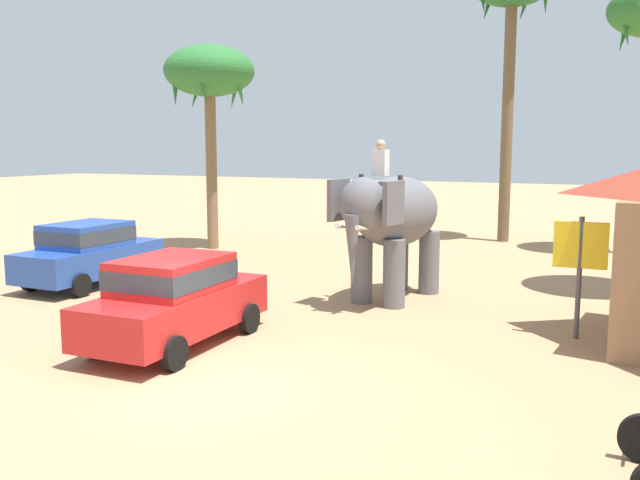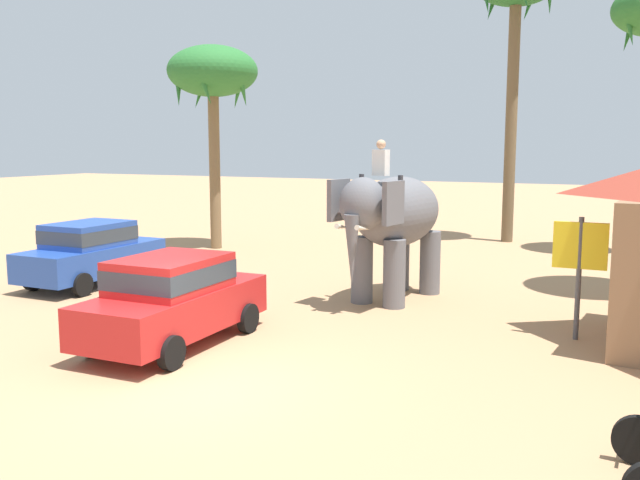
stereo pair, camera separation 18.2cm
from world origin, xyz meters
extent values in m
plane|color=tan|center=(0.00, 0.00, 0.00)|extent=(120.00, 120.00, 0.00)
cube|color=red|center=(-1.66, 1.65, 0.68)|extent=(1.76, 4.12, 0.76)
cube|color=red|center=(-1.66, 1.55, 1.38)|extent=(1.59, 2.12, 0.64)
cube|color=#2D3842|center=(-1.66, 1.55, 1.38)|extent=(1.61, 2.14, 0.35)
cylinder|color=black|center=(-2.53, 2.91, 0.30)|extent=(0.19, 0.60, 0.60)
cylinder|color=black|center=(-0.83, 2.93, 0.30)|extent=(0.19, 0.60, 0.60)
cylinder|color=black|center=(-2.49, 0.37, 0.30)|extent=(0.19, 0.60, 0.60)
cylinder|color=black|center=(-0.79, 0.39, 0.30)|extent=(0.19, 0.60, 0.60)
cube|color=#23479E|center=(-7.15, 5.31, 0.68)|extent=(1.72, 4.11, 0.76)
cube|color=#23479E|center=(-7.16, 5.21, 1.38)|extent=(1.57, 2.11, 0.64)
cube|color=#2D3842|center=(-7.16, 5.21, 1.38)|extent=(1.59, 2.13, 0.35)
cylinder|color=black|center=(-8.00, 6.59, 0.30)|extent=(0.18, 0.60, 0.60)
cylinder|color=black|center=(-6.30, 6.58, 0.30)|extent=(0.18, 0.60, 0.60)
cylinder|color=black|center=(-8.01, 4.05, 0.30)|extent=(0.18, 0.60, 0.60)
cylinder|color=black|center=(-6.31, 4.04, 0.30)|extent=(0.18, 0.60, 0.60)
ellipsoid|color=slate|center=(0.84, 7.24, 2.15)|extent=(2.11, 3.33, 1.70)
cylinder|color=slate|center=(1.12, 6.25, 0.80)|extent=(0.52, 0.52, 1.60)
cylinder|color=slate|center=(0.25, 6.40, 0.80)|extent=(0.52, 0.52, 1.60)
cylinder|color=slate|center=(1.44, 8.08, 0.80)|extent=(0.52, 0.52, 1.60)
cylinder|color=slate|center=(0.57, 8.24, 0.80)|extent=(0.52, 0.52, 1.60)
ellipsoid|color=slate|center=(0.56, 5.64, 2.45)|extent=(1.26, 1.17, 1.20)
cube|color=slate|center=(1.29, 5.62, 2.50)|extent=(0.26, 0.81, 0.96)
cube|color=slate|center=(-0.13, 5.86, 2.50)|extent=(0.26, 0.81, 0.96)
cone|color=slate|center=(0.49, 5.20, 1.45)|extent=(0.42, 0.42, 1.60)
cone|color=beige|center=(0.75, 5.20, 1.95)|extent=(0.22, 0.57, 0.21)
cone|color=beige|center=(0.24, 5.29, 1.95)|extent=(0.22, 0.57, 0.21)
cube|color=white|center=(0.70, 6.40, 3.35)|extent=(0.38, 0.29, 0.60)
sphere|color=tan|center=(0.70, 6.40, 3.77)|extent=(0.22, 0.22, 0.22)
cylinder|color=#333338|center=(1.21, 6.31, 2.80)|extent=(0.12, 0.12, 0.55)
cylinder|color=#333338|center=(0.19, 6.49, 2.80)|extent=(0.12, 0.12, 0.55)
cylinder|color=black|center=(6.35, -0.06, 0.30)|extent=(0.60, 0.12, 0.60)
cylinder|color=brown|center=(1.51, 18.54, 4.80)|extent=(0.44, 0.44, 9.59)
cone|color=#1E5B28|center=(1.88, 19.68, 9.29)|extent=(0.91, 0.57, 1.67)
cone|color=#1E5B28|center=(0.54, 19.24, 9.29)|extent=(0.73, 0.83, 1.69)
cone|color=#286B2D|center=(5.49, 17.82, 7.66)|extent=(0.73, 0.83, 1.69)
cone|color=#286B2D|center=(5.49, 16.41, 7.66)|extent=(0.73, 0.83, 1.69)
cylinder|color=brown|center=(-7.82, 12.26, 3.07)|extent=(0.39, 0.39, 6.14)
ellipsoid|color=#286B2D|center=(-7.82, 12.26, 6.34)|extent=(3.20, 3.20, 1.80)
cone|color=#286B2D|center=(-6.62, 12.26, 5.84)|extent=(0.40, 0.92, 1.64)
cone|color=#286B2D|center=(-7.45, 13.40, 5.84)|extent=(0.91, 0.57, 1.67)
cone|color=#286B2D|center=(-8.79, 12.97, 5.84)|extent=(0.73, 0.83, 1.69)
cone|color=#286B2D|center=(-8.79, 11.56, 5.84)|extent=(0.73, 0.83, 1.69)
cone|color=#286B2D|center=(-7.45, 11.12, 5.84)|extent=(0.91, 0.57, 1.67)
cylinder|color=#4C4C51|center=(5.20, 5.25, 1.20)|extent=(0.10, 0.10, 2.40)
cube|color=yellow|center=(5.20, 5.25, 1.85)|extent=(1.00, 0.08, 0.90)
camera|label=1|loc=(6.07, -8.74, 3.78)|focal=38.62mm
camera|label=2|loc=(6.23, -8.66, 3.78)|focal=38.62mm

